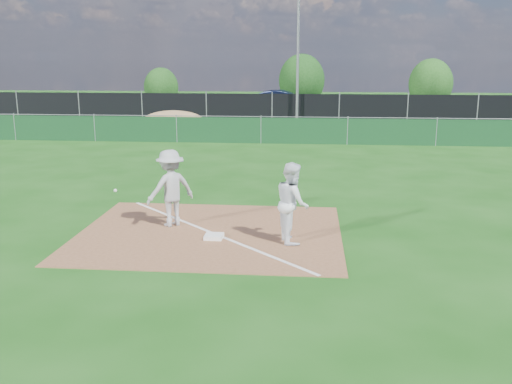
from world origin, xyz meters
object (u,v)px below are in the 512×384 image
at_px(first_base, 214,236).
at_px(car_mid, 283,103).
at_px(tree_right, 431,84).
at_px(tree_left, 161,87).
at_px(runner, 292,203).
at_px(tree_mid, 302,80).
at_px(play_at_first, 171,188).
at_px(car_right, 355,108).
at_px(light_pole, 298,56).
at_px(car_left, 196,105).

relative_size(first_base, car_mid, 0.08).
bearing_deg(tree_right, tree_left, -179.24).
xyz_separation_m(runner, tree_mid, (-0.29, 33.08, 1.27)).
height_order(play_at_first, car_right, play_at_first).
bearing_deg(light_pole, car_left, 148.50).
bearing_deg(tree_mid, runner, -89.50).
height_order(first_base, play_at_first, play_at_first).
bearing_deg(first_base, tree_mid, 87.50).
distance_m(first_base, car_left, 26.94).
bearing_deg(car_right, tree_mid, 11.99).
distance_m(car_right, tree_mid, 7.65).
bearing_deg(tree_mid, car_right, -60.75).
distance_m(car_mid, tree_mid, 5.46).
height_order(light_pole, first_base, light_pole).
bearing_deg(car_mid, first_base, -176.59).
xyz_separation_m(car_mid, tree_right, (10.86, 4.55, 1.13)).
bearing_deg(car_right, tree_right, -62.63).
bearing_deg(car_left, tree_right, -50.43).
height_order(tree_mid, tree_right, tree_mid).
distance_m(runner, car_right, 26.75).
height_order(play_at_first, car_mid, play_at_first).
bearing_deg(first_base, car_mid, 89.48).
relative_size(light_pole, play_at_first, 4.08).
height_order(light_pole, car_left, light_pole).
bearing_deg(play_at_first, car_mid, 86.98).
bearing_deg(car_mid, light_pole, -165.40).
height_order(tree_left, tree_right, tree_right).
height_order(light_pole, play_at_first, light_pole).
bearing_deg(play_at_first, first_base, -37.60).
height_order(first_base, car_left, car_left).
bearing_deg(car_mid, car_left, 109.01).
xyz_separation_m(play_at_first, runner, (2.91, -0.91, -0.05)).
bearing_deg(tree_right, car_mid, -157.28).
xyz_separation_m(car_mid, tree_left, (-9.72, 4.28, 0.77)).
distance_m(play_at_first, car_left, 25.82).
bearing_deg(play_at_first, tree_mid, 85.35).
height_order(first_base, car_right, car_right).
bearing_deg(light_pole, first_base, -93.47).
distance_m(light_pole, tree_mid, 11.10).
xyz_separation_m(car_left, car_right, (10.66, 0.18, -0.13)).
bearing_deg(tree_left, car_left, -56.15).
xyz_separation_m(car_left, tree_mid, (6.99, 6.72, 1.38)).
height_order(play_at_first, car_left, play_at_first).
bearing_deg(car_right, car_left, 73.72).
bearing_deg(car_left, first_base, -148.68).
bearing_deg(first_base, tree_left, 106.38).
distance_m(first_base, tree_right, 34.36).
distance_m(first_base, tree_left, 33.59).
relative_size(play_at_first, car_mid, 0.38).
bearing_deg(car_left, tree_left, 53.28).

